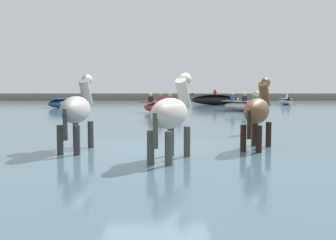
# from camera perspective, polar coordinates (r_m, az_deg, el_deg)

# --- Properties ---
(ground_plane) EXTENTS (120.00, 120.00, 0.00)m
(ground_plane) POSITION_cam_1_polar(r_m,az_deg,el_deg) (8.72, -1.81, -6.64)
(ground_plane) COLOR #666051
(water_surface) EXTENTS (90.00, 90.00, 0.37)m
(water_surface) POSITION_cam_1_polar(r_m,az_deg,el_deg) (18.62, -1.23, -0.17)
(water_surface) COLOR #476675
(water_surface) RESTS_ON ground
(horse_lead_grey) EXTENTS (0.62, 1.87, 2.03)m
(horse_lead_grey) POSITION_cam_1_polar(r_m,az_deg,el_deg) (8.63, -12.99, 1.17)
(horse_lead_grey) COLOR gray
(horse_lead_grey) RESTS_ON ground
(horse_trailing_bay) EXTENTS (1.09, 1.74, 1.96)m
(horse_trailing_bay) POSITION_cam_1_polar(r_m,az_deg,el_deg) (8.93, 12.80, 1.01)
(horse_trailing_bay) COLOR brown
(horse_trailing_bay) RESTS_ON ground
(horse_flank_pinto) EXTENTS (1.01, 1.82, 2.01)m
(horse_flank_pinto) POSITION_cam_1_polar(r_m,az_deg,el_deg) (7.32, 0.48, 0.63)
(horse_flank_pinto) COLOR beige
(horse_flank_pinto) RESTS_ON ground
(boat_near_port) EXTENTS (1.95, 3.95, 0.67)m
(boat_near_port) POSITION_cam_1_polar(r_m,az_deg,el_deg) (29.79, -14.93, 2.40)
(boat_near_port) COLOR #28518E
(boat_near_port) RESTS_ON water_surface
(boat_mid_outer) EXTENTS (1.17, 2.58, 1.02)m
(boat_mid_outer) POSITION_cam_1_polar(r_m,az_deg,el_deg) (35.75, 16.63, 2.59)
(boat_mid_outer) COLOR silver
(boat_mid_outer) RESTS_ON water_surface
(boat_near_starboard) EXTENTS (2.71, 3.05, 1.09)m
(boat_near_starboard) POSITION_cam_1_polar(r_m,az_deg,el_deg) (21.68, -0.88, 1.81)
(boat_near_starboard) COLOR #BC382D
(boat_near_starboard) RESTS_ON water_surface
(boat_far_offshore) EXTENTS (4.41, 2.69, 1.35)m
(boat_far_offshore) POSITION_cam_1_polar(r_m,az_deg,el_deg) (33.92, 6.80, 2.92)
(boat_far_offshore) COLOR black
(boat_far_offshore) RESTS_ON water_surface
(boat_far_inshore) EXTENTS (2.68, 3.25, 1.08)m
(boat_far_inshore) POSITION_cam_1_polar(r_m,az_deg,el_deg) (24.45, 10.96, 2.02)
(boat_far_inshore) COLOR silver
(boat_far_inshore) RESTS_ON water_surface
(person_onlooker_left) EXTENTS (0.29, 0.37, 1.63)m
(person_onlooker_left) POSITION_cam_1_polar(r_m,az_deg,el_deg) (12.11, 12.50, 0.50)
(person_onlooker_left) COLOR #383842
(person_onlooker_left) RESTS_ON ground
(far_shoreline) EXTENTS (80.00, 2.40, 1.21)m
(far_shoreline) POSITION_cam_1_polar(r_m,az_deg,el_deg) (48.99, -0.92, 3.16)
(far_shoreline) COLOR gray
(far_shoreline) RESTS_ON ground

